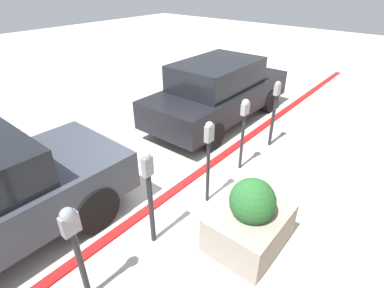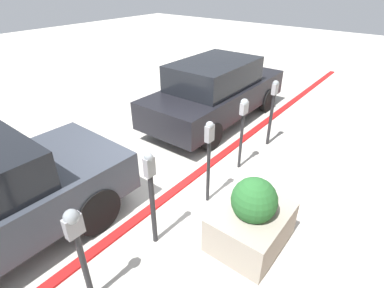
# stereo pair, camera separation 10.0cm
# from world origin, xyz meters

# --- Properties ---
(ground_plane) EXTENTS (40.00, 40.00, 0.00)m
(ground_plane) POSITION_xyz_m (0.00, 0.00, 0.00)
(ground_plane) COLOR beige
(curb_strip) EXTENTS (19.00, 0.16, 0.04)m
(curb_strip) POSITION_xyz_m (0.00, 0.08, 0.02)
(curb_strip) COLOR red
(curb_strip) RESTS_ON ground_plane
(parking_meter_nearest) EXTENTS (0.20, 0.17, 1.43)m
(parking_meter_nearest) POSITION_xyz_m (-2.43, -0.49, 1.00)
(parking_meter_nearest) COLOR #232326
(parking_meter_nearest) RESTS_ON ground_plane
(parking_meter_second) EXTENTS (0.14, 0.12, 1.53)m
(parking_meter_second) POSITION_xyz_m (-1.28, -0.45, 0.95)
(parking_meter_second) COLOR #232326
(parking_meter_second) RESTS_ON ground_plane
(parking_meter_middle) EXTENTS (0.15, 0.13, 1.54)m
(parking_meter_middle) POSITION_xyz_m (-0.04, -0.53, 1.06)
(parking_meter_middle) COLOR #232326
(parking_meter_middle) RESTS_ON ground_plane
(parking_meter_fourth) EXTENTS (0.18, 0.15, 1.50)m
(parking_meter_fourth) POSITION_xyz_m (1.20, -0.43, 1.09)
(parking_meter_fourth) COLOR #232326
(parking_meter_fourth) RESTS_ON ground_plane
(parking_meter_farthest) EXTENTS (0.16, 0.13, 1.54)m
(parking_meter_farthest) POSITION_xyz_m (2.46, -0.46, 1.00)
(parking_meter_farthest) COLOR #232326
(parking_meter_farthest) RESTS_ON ground_plane
(planter_box) EXTENTS (1.17, 0.92, 1.12)m
(planter_box) POSITION_xyz_m (-0.43, -1.57, 0.44)
(planter_box) COLOR #A39989
(planter_box) RESTS_ON ground_plane
(parked_car_middle) EXTENTS (4.50, 1.80, 1.63)m
(parked_car_middle) POSITION_xyz_m (2.81, 1.26, 0.83)
(parked_car_middle) COLOR black
(parked_car_middle) RESTS_ON ground_plane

